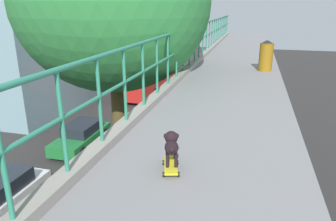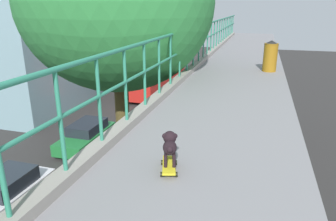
# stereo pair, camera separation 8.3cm
# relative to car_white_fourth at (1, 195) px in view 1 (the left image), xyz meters

# --- Properties ---
(green_railing) EXTENTS (0.20, 37.19, 1.17)m
(green_railing) POSITION_rel_car_white_fourth_xyz_m (7.26, -6.31, 5.51)
(green_railing) COLOR gray
(green_railing) RESTS_ON overpass_deck
(car_white_fourth) EXTENTS (1.86, 3.91, 1.51)m
(car_white_fourth) POSITION_rel_car_white_fourth_xyz_m (0.00, 0.00, 0.00)
(car_white_fourth) COLOR silver
(car_white_fourth) RESTS_ON ground
(car_yellow_cab_fifth) EXTENTS (1.99, 4.35, 1.49)m
(car_yellow_cab_fifth) POSITION_rel_car_white_fourth_xyz_m (3.38, 2.48, -0.07)
(car_yellow_cab_fifth) COLOR yellow
(car_yellow_cab_fifth) RESTS_ON ground
(car_green_sixth) EXTENTS (1.80, 4.16, 1.38)m
(car_green_sixth) POSITION_rel_car_white_fourth_xyz_m (-0.09, 6.17, -0.05)
(car_green_sixth) COLOR #1F7132
(car_green_sixth) RESTS_ON ground
(car_silver_seventh) EXTENTS (1.89, 4.49, 1.40)m
(car_silver_seventh) POSITION_rel_car_white_fourth_xyz_m (3.44, 8.57, -0.05)
(car_silver_seventh) COLOR #B5B7BB
(car_silver_seventh) RESTS_ON ground
(city_bus) EXTENTS (2.70, 11.20, 3.35)m
(city_bus) POSITION_rel_car_white_fourth_xyz_m (-0.23, 19.60, 1.17)
(city_bus) COLOR red
(city_bus) RESTS_ON ground
(roadside_tree_mid) EXTENTS (5.01, 5.01, 10.01)m
(roadside_tree_mid) POSITION_rel_car_white_fourth_xyz_m (5.38, -0.54, 6.97)
(roadside_tree_mid) COLOR #4C401F
(roadside_tree_mid) RESTS_ON ground
(toy_skateboard) EXTENTS (0.26, 0.42, 0.08)m
(toy_skateboard) POSITION_rel_car_white_fourth_xyz_m (8.21, -5.45, 5.31)
(toy_skateboard) COLOR gold
(toy_skateboard) RESTS_ON overpass_deck
(small_dog) EXTENTS (0.22, 0.36, 0.32)m
(small_dog) POSITION_rel_car_white_fourth_xyz_m (8.20, -5.38, 5.53)
(small_dog) COLOR black
(small_dog) RESTS_ON toy_skateboard
(litter_bin) EXTENTS (0.37, 0.37, 0.83)m
(litter_bin) POSITION_rel_car_white_fourth_xyz_m (9.30, 0.53, 5.68)
(litter_bin) COLOR #926214
(litter_bin) RESTS_ON overpass_deck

